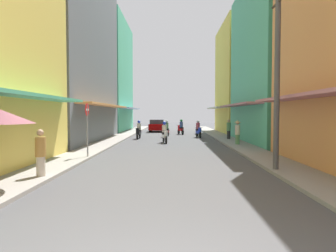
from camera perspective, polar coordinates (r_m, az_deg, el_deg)
ground_plane at (r=21.14m, az=0.46°, el=-3.45°), size 95.94×95.94×0.00m
sidewalk_left at (r=21.67m, az=-11.79°, el=-3.20°), size 1.74×51.61×0.12m
sidewalk_right at (r=21.59m, az=12.76°, el=-3.23°), size 1.74×51.61×0.12m
building_left_mid at (r=25.28m, az=-19.97°, el=17.09°), size 7.05×13.78×17.26m
building_left_far at (r=37.15m, az=-12.66°, el=9.32°), size 7.05×10.99×13.33m
building_right_mid at (r=23.59m, az=21.94°, el=11.41°), size 7.05×10.45×11.85m
building_right_far at (r=33.62m, az=15.38°, el=8.69°), size 7.05×9.35×11.77m
motorbike_blue at (r=26.56m, az=5.91°, el=-0.74°), size 0.57×1.80×1.58m
motorbike_black at (r=25.25m, az=-5.71°, el=-0.90°), size 0.55×1.81×1.58m
motorbike_red at (r=30.51m, az=2.48°, el=-0.32°), size 0.73×1.75×1.58m
motorbike_maroon at (r=27.15m, az=-0.38°, el=-0.65°), size 0.69×1.77×1.58m
motorbike_white at (r=21.63m, az=-0.64°, el=-1.44°), size 0.60×1.79×1.58m
parked_car at (r=35.12m, az=-2.14°, el=0.10°), size 1.77×4.10×1.45m
pedestrian_foreground at (r=20.06m, az=13.34°, el=-1.05°), size 0.44×0.44×1.72m
pedestrian_crossing at (r=24.14m, az=11.70°, el=-0.76°), size 0.34×0.34×1.68m
pedestrian_midway at (r=10.50m, az=-23.48°, el=-5.10°), size 0.34×0.34×1.65m
utility_pole at (r=11.52m, az=20.40°, el=8.76°), size 0.20×1.20×6.78m
street_sign_no_entry at (r=14.41m, az=-15.38°, el=0.56°), size 0.07×0.60×2.65m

